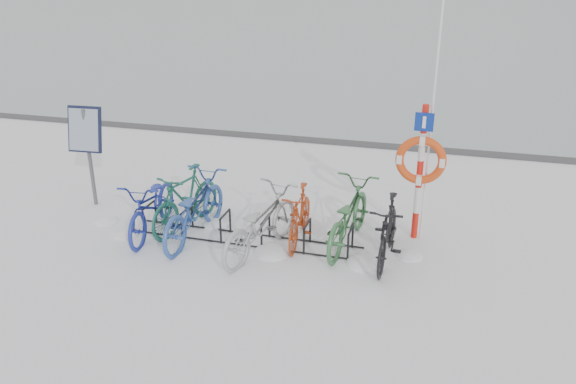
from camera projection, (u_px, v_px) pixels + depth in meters
ground at (246, 240)px, 9.59m from camera, size 900.00×900.00×0.00m
quay_edge at (321, 141)px, 14.84m from camera, size 400.00×0.25×0.10m
bike_rack at (245, 230)px, 9.52m from camera, size 4.00×0.48×0.46m
info_board at (86, 135)px, 10.49m from camera, size 0.67×0.29×1.96m
lifebuoy_station at (421, 160)px, 9.11m from camera, size 0.82×0.23×4.24m
bike_0 at (152, 203)px, 9.73m from camera, size 0.96×2.09×1.06m
bike_1 at (186, 197)px, 9.89m from camera, size 0.91×1.93×1.12m
bike_2 at (194, 206)px, 9.52m from camera, size 0.84×2.18×1.13m
bike_3 at (260, 221)px, 9.02m from camera, size 1.26×2.19×1.09m
bike_4 at (300, 214)px, 9.41m from camera, size 0.52×1.64×0.97m
bike_5 at (348, 214)px, 9.29m from camera, size 0.97×2.15×1.09m
bike_6 at (388, 229)px, 8.76m from camera, size 0.57×1.78×1.06m
snow_drifts at (262, 243)px, 9.48m from camera, size 5.90×1.49×0.21m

